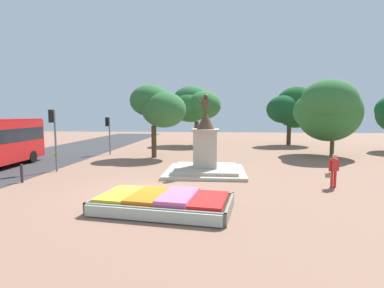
% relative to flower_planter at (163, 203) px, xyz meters
% --- Properties ---
extents(ground_plane, '(93.62, 93.62, 0.00)m').
position_rel_flower_planter_xyz_m(ground_plane, '(-1.12, 2.28, -0.28)').
color(ground_plane, '#8C6651').
extents(flower_planter, '(5.40, 3.43, 0.65)m').
position_rel_flower_planter_xyz_m(flower_planter, '(0.00, 0.00, 0.00)').
color(flower_planter, '#38281C').
rests_on(flower_planter, ground_plane).
extents(statue_monument, '(4.75, 4.75, 4.77)m').
position_rel_flower_planter_xyz_m(statue_monument, '(1.27, 7.33, 0.73)').
color(statue_monument, '#B3A994').
rests_on(statue_monument, ground_plane).
extents(traffic_light_mid_block, '(0.41, 0.29, 3.86)m').
position_rel_flower_planter_xyz_m(traffic_light_mid_block, '(-8.17, 7.00, 2.37)').
color(traffic_light_mid_block, slate).
rests_on(traffic_light_mid_block, ground_plane).
extents(traffic_light_far_corner, '(0.42, 0.31, 3.31)m').
position_rel_flower_planter_xyz_m(traffic_light_far_corner, '(-7.70, 15.07, 2.05)').
color(traffic_light_far_corner, slate).
rests_on(traffic_light_far_corner, ground_plane).
extents(pedestrian_with_handbag, '(0.71, 0.36, 1.66)m').
position_rel_flower_planter_xyz_m(pedestrian_with_handbag, '(7.64, 4.14, 0.65)').
color(pedestrian_with_handbag, red).
rests_on(pedestrian_with_handbag, ground_plane).
extents(kerb_bollard_mid_b, '(0.15, 0.15, 1.00)m').
position_rel_flower_planter_xyz_m(kerb_bollard_mid_b, '(-8.21, 3.84, 0.24)').
color(kerb_bollard_mid_b, '#2D2D33').
rests_on(kerb_bollard_mid_b, ground_plane).
extents(park_tree_far_left, '(4.73, 4.07, 6.01)m').
position_rel_flower_planter_xyz_m(park_tree_far_left, '(-2.92, 13.65, 3.97)').
color(park_tree_far_left, '#4C3823').
rests_on(park_tree_far_left, ground_plane).
extents(park_tree_far_right, '(5.99, 4.93, 6.76)m').
position_rel_flower_planter_xyz_m(park_tree_far_right, '(10.56, 24.86, 4.01)').
color(park_tree_far_right, '#4C3823').
rests_on(park_tree_far_right, ground_plane).
extents(park_tree_street_side, '(5.75, 5.49, 6.90)m').
position_rel_flower_planter_xyz_m(park_tree_street_side, '(-0.72, 24.10, 4.43)').
color(park_tree_street_side, brown).
rests_on(park_tree_street_side, ground_plane).
extents(park_tree_mid_canopy, '(5.35, 6.25, 6.46)m').
position_rel_flower_planter_xyz_m(park_tree_mid_canopy, '(11.23, 15.76, 3.70)').
color(park_tree_mid_canopy, brown).
rests_on(park_tree_mid_canopy, ground_plane).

